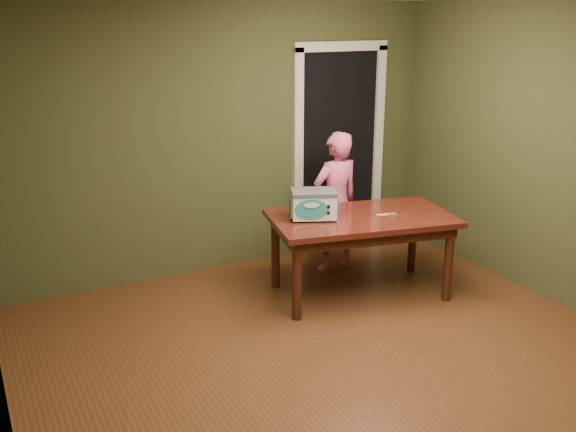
{
  "coord_description": "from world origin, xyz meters",
  "views": [
    {
      "loc": [
        -2.32,
        -3.23,
        2.45
      ],
      "look_at": [
        -0.09,
        1.0,
        0.95
      ],
      "focal_mm": 40.0,
      "sensor_mm": 36.0,
      "label": 1
    }
  ],
  "objects": [
    {
      "name": "floor",
      "position": [
        0.0,
        0.0,
        0.0
      ],
      "size": [
        5.0,
        5.0,
        0.0
      ],
      "primitive_type": "plane",
      "color": "brown",
      "rests_on": "ground"
    },
    {
      "name": "room_shell",
      "position": [
        0.0,
        0.0,
        1.71
      ],
      "size": [
        4.52,
        5.02,
        2.61
      ],
      "color": "#3D4524",
      "rests_on": "ground"
    },
    {
      "name": "doorway",
      "position": [
        1.3,
        2.78,
        1.06
      ],
      "size": [
        1.1,
        0.66,
        2.25
      ],
      "color": "black",
      "rests_on": "ground"
    },
    {
      "name": "dining_table",
      "position": [
        0.79,
        1.27,
        0.65
      ],
      "size": [
        1.75,
        1.21,
        0.75
      ],
      "rotation": [
        0.0,
        0.0,
        -0.21
      ],
      "color": "#3E140E",
      "rests_on": "floor"
    },
    {
      "name": "toy_oven",
      "position": [
        0.37,
        1.4,
        0.89
      ],
      "size": [
        0.47,
        0.41,
        0.25
      ],
      "rotation": [
        0.0,
        0.0,
        -0.41
      ],
      "color": "#4C4F54",
      "rests_on": "dining_table"
    },
    {
      "name": "baking_pan",
      "position": [
        1.01,
        1.1,
        0.76
      ],
      "size": [
        0.1,
        0.1,
        0.02
      ],
      "color": "silver",
      "rests_on": "dining_table"
    },
    {
      "name": "spatula",
      "position": [
        1.0,
        1.19,
        0.75
      ],
      "size": [
        0.18,
        0.07,
        0.01
      ],
      "primitive_type": "cube",
      "rotation": [
        0.0,
        0.0,
        -0.25
      ],
      "color": "#FFE46E",
      "rests_on": "dining_table"
    },
    {
      "name": "child",
      "position": [
        0.9,
        1.88,
        0.7
      ],
      "size": [
        0.53,
        0.37,
        1.4
      ],
      "primitive_type": "imported",
      "rotation": [
        0.0,
        0.0,
        3.21
      ],
      "color": "#D55781",
      "rests_on": "floor"
    }
  ]
}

